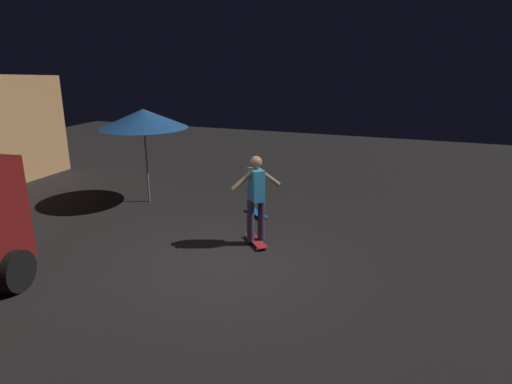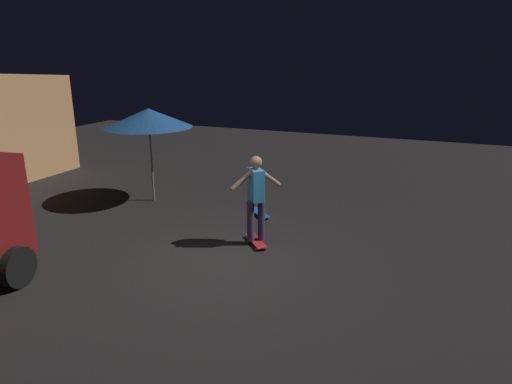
% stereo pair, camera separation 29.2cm
% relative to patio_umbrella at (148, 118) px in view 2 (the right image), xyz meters
% --- Properties ---
extents(ground_plane, '(28.00, 28.00, 0.00)m').
position_rel_patio_umbrella_xyz_m(ground_plane, '(-2.61, -3.15, -2.07)').
color(ground_plane, black).
extents(patio_umbrella, '(2.10, 2.10, 2.30)m').
position_rel_patio_umbrella_xyz_m(patio_umbrella, '(0.00, 0.00, 0.00)').
color(patio_umbrella, slate).
rests_on(patio_umbrella, ground_plane).
extents(skateboard_ridden, '(0.72, 0.66, 0.07)m').
position_rel_patio_umbrella_xyz_m(skateboard_ridden, '(-1.53, -3.41, -2.02)').
color(skateboard_ridden, '#AD1E23').
rests_on(skateboard_ridden, ground_plane).
extents(skateboard_spare, '(0.68, 0.71, 0.07)m').
position_rel_patio_umbrella_xyz_m(skateboard_spare, '(-0.01, -2.86, -2.02)').
color(skateboard_spare, '#1959B2').
rests_on(skateboard_spare, ground_plane).
extents(skater, '(0.71, 0.80, 1.67)m').
position_rel_patio_umbrella_xyz_m(skater, '(-1.53, -3.41, -1.04)').
color(skater, '#382D4C').
rests_on(skater, skateboard_ridden).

